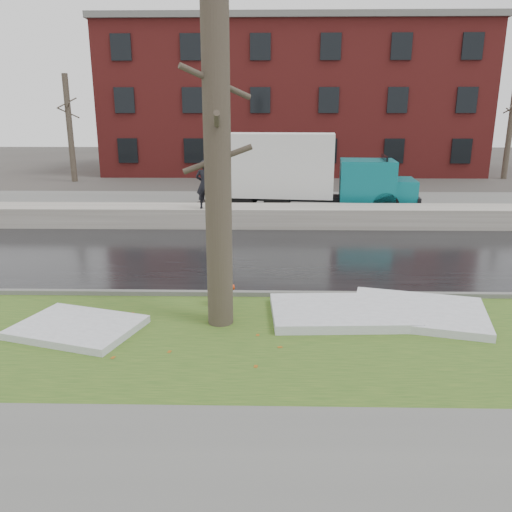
{
  "coord_description": "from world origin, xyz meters",
  "views": [
    {
      "loc": [
        0.24,
        -9.65,
        3.94
      ],
      "look_at": [
        0.02,
        0.91,
        1.0
      ],
      "focal_mm": 35.0,
      "sensor_mm": 36.0,
      "label": 1
    }
  ],
  "objects_px": {
    "fire_hydrant": "(225,287)",
    "worker": "(205,184)",
    "tree": "(218,163)",
    "box_truck": "(297,171)"
  },
  "relations": [
    {
      "from": "box_truck",
      "to": "worker",
      "type": "distance_m",
      "value": 4.94
    },
    {
      "from": "tree",
      "to": "fire_hydrant",
      "type": "bearing_deg",
      "value": 88.39
    },
    {
      "from": "tree",
      "to": "worker",
      "type": "bearing_deg",
      "value": 98.66
    },
    {
      "from": "box_truck",
      "to": "fire_hydrant",
      "type": "bearing_deg",
      "value": -94.1
    },
    {
      "from": "tree",
      "to": "box_truck",
      "type": "distance_m",
      "value": 12.47
    },
    {
      "from": "worker",
      "to": "fire_hydrant",
      "type": "bearing_deg",
      "value": 101.5
    },
    {
      "from": "fire_hydrant",
      "to": "tree",
      "type": "bearing_deg",
      "value": -110.74
    },
    {
      "from": "fire_hydrant",
      "to": "tree",
      "type": "xyz_separation_m",
      "value": [
        -0.02,
        -0.86,
        2.67
      ]
    },
    {
      "from": "fire_hydrant",
      "to": "worker",
      "type": "height_order",
      "value": "worker"
    },
    {
      "from": "fire_hydrant",
      "to": "worker",
      "type": "bearing_deg",
      "value": 80.63
    }
  ]
}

